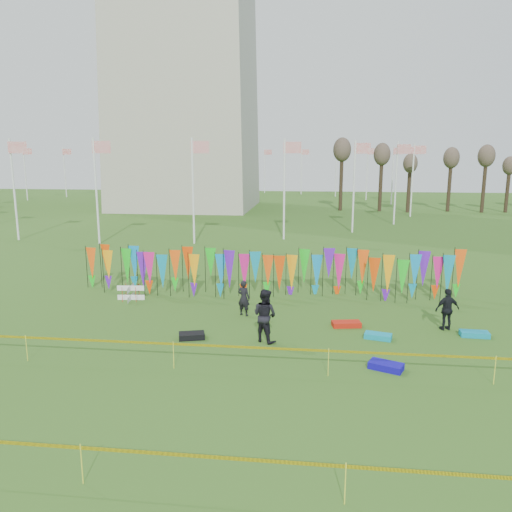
# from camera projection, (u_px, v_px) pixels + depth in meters

# --- Properties ---
(ground) EXTENTS (160.00, 160.00, 0.00)m
(ground) POSITION_uv_depth(u_px,v_px,m) (241.00, 350.00, 17.40)
(ground) COLOR #2E5417
(ground) RESTS_ON ground
(flagpole_ring) EXTENTS (57.40, 56.16, 8.00)m
(flagpole_ring) POSITION_uv_depth(u_px,v_px,m) (189.00, 177.00, 64.95)
(flagpole_ring) COLOR silver
(flagpole_ring) RESTS_ON ground
(banner_row) EXTENTS (18.64, 0.64, 2.21)m
(banner_row) POSITION_uv_depth(u_px,v_px,m) (268.00, 269.00, 23.95)
(banner_row) COLOR black
(banner_row) RESTS_ON ground
(caution_tape_near) EXTENTS (26.00, 0.02, 0.90)m
(caution_tape_near) POSITION_uv_depth(u_px,v_px,m) (226.00, 348.00, 15.60)
(caution_tape_near) COLOR #E4CE04
(caution_tape_near) RESTS_ON ground
(caution_tape_far) EXTENTS (26.00, 0.02, 0.90)m
(caution_tape_far) POSITION_uv_depth(u_px,v_px,m) (175.00, 456.00, 9.96)
(caution_tape_far) COLOR #E4CE04
(caution_tape_far) RESTS_ON ground
(box_kite) EXTENTS (0.65, 0.65, 0.72)m
(box_kite) POSITION_uv_depth(u_px,v_px,m) (131.00, 293.00, 23.39)
(box_kite) COLOR #B90E0D
(box_kite) RESTS_ON ground
(person_left) EXTENTS (0.66, 0.57, 1.53)m
(person_left) POSITION_uv_depth(u_px,v_px,m) (244.00, 298.00, 21.09)
(person_left) COLOR black
(person_left) RESTS_ON ground
(person_mid) EXTENTS (1.12, 1.00, 1.97)m
(person_mid) POSITION_uv_depth(u_px,v_px,m) (265.00, 315.00, 18.10)
(person_mid) COLOR black
(person_mid) RESTS_ON ground
(person_right) EXTENTS (1.08, 0.79, 1.65)m
(person_right) POSITION_uv_depth(u_px,v_px,m) (447.00, 309.00, 19.32)
(person_right) COLOR black
(person_right) RESTS_ON ground
(kite_bag_turquoise) EXTENTS (1.06, 0.72, 0.19)m
(kite_bag_turquoise) POSITION_uv_depth(u_px,v_px,m) (378.00, 336.00, 18.51)
(kite_bag_turquoise) COLOR #0C93B4
(kite_bag_turquoise) RESTS_ON ground
(kite_bag_blue) EXTENTS (1.17, 0.92, 0.22)m
(kite_bag_blue) POSITION_uv_depth(u_px,v_px,m) (386.00, 366.00, 15.85)
(kite_bag_blue) COLOR #140AAE
(kite_bag_blue) RESTS_ON ground
(kite_bag_red) EXTENTS (1.19, 0.70, 0.20)m
(kite_bag_red) POSITION_uv_depth(u_px,v_px,m) (346.00, 324.00, 19.82)
(kite_bag_red) COLOR red
(kite_bag_red) RESTS_ON ground
(kite_bag_black) EXTENTS (1.06, 0.78, 0.22)m
(kite_bag_black) POSITION_uv_depth(u_px,v_px,m) (192.00, 336.00, 18.52)
(kite_bag_black) COLOR black
(kite_bag_black) RESTS_ON ground
(kite_bag_teal) EXTENTS (1.05, 0.53, 0.20)m
(kite_bag_teal) POSITION_uv_depth(u_px,v_px,m) (474.00, 334.00, 18.73)
(kite_bag_teal) COLOR #0C8CAD
(kite_bag_teal) RESTS_ON ground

